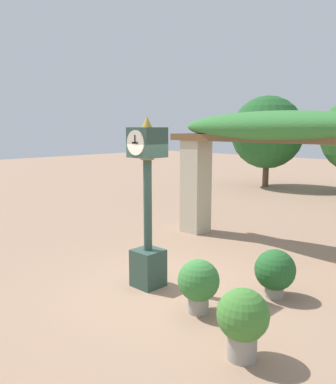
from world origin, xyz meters
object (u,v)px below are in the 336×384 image
pedestal_clock (148,208)px  potted_plant_near_right (275,271)px  potted_plant_far_left (243,319)px  potted_plant_near_left (199,283)px

pedestal_clock → potted_plant_near_right: 2.36m
potted_plant_near_right → potted_plant_far_left: size_ratio=0.91×
potted_plant_near_left → potted_plant_far_left: bearing=-26.4°
potted_plant_near_right → potted_plant_near_left: bearing=-111.9°
potted_plant_near_left → potted_plant_near_right: potted_plant_near_left is taller
pedestal_clock → potted_plant_far_left: size_ratio=3.35×
potted_plant_near_left → potted_plant_far_left: potted_plant_far_left is taller
pedestal_clock → potted_plant_far_left: 2.75m
potted_plant_near_left → potted_plant_far_left: 1.32m
potted_plant_far_left → potted_plant_near_right: bearing=108.9°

